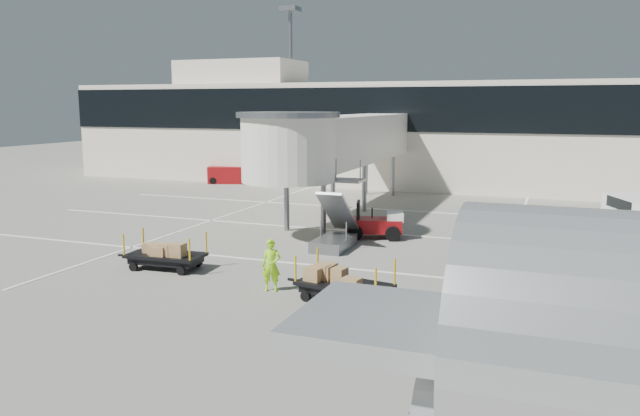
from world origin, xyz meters
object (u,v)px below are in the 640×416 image
at_px(ground_worker, 271,265).
at_px(minivan, 636,210).
at_px(box_cart_far, 167,256).
at_px(belt_loader, 231,175).
at_px(baggage_tug, 376,225).
at_px(box_cart_near, 342,284).
at_px(suitcase_cart, 561,259).

relative_size(ground_worker, minivan, 0.39).
height_order(box_cart_far, belt_loader, belt_loader).
relative_size(baggage_tug, belt_loader, 0.74).
relative_size(minivan, belt_loader, 1.19).
bearing_deg(minivan, belt_loader, 141.43).
bearing_deg(belt_loader, box_cart_near, -73.30).
height_order(baggage_tug, ground_worker, ground_worker).
xyz_separation_m(baggage_tug, ground_worker, (-0.99, -9.69, 0.27)).
bearing_deg(box_cart_far, ground_worker, -17.07).
relative_size(suitcase_cart, ground_worker, 1.96).
height_order(minivan, belt_loader, belt_loader).
relative_size(suitcase_cart, minivan, 0.76).
xyz_separation_m(box_cart_far, minivan, (18.02, 15.15, 0.48)).
bearing_deg(box_cart_near, belt_loader, 136.23).
distance_m(suitcase_cart, minivan, 10.57).
relative_size(box_cart_far, minivan, 0.78).
relative_size(box_cart_near, minivan, 0.81).
relative_size(box_cart_far, ground_worker, 2.02).
bearing_deg(box_cart_far, suitcase_cart, 16.24).
xyz_separation_m(box_cart_near, belt_loader, (-18.42, 25.92, 0.11)).
height_order(baggage_tug, suitcase_cart, baggage_tug).
height_order(suitcase_cart, ground_worker, ground_worker).
bearing_deg(belt_loader, box_cart_far, -85.11).
height_order(suitcase_cart, box_cart_near, box_cart_near).
height_order(suitcase_cart, box_cart_far, box_cart_far).
distance_m(suitcase_cart, ground_worker, 11.38).
bearing_deg(belt_loader, minivan, -36.81).
distance_m(baggage_tug, belt_loader, 23.24).
bearing_deg(box_cart_near, suitcase_cart, 55.18).
relative_size(baggage_tug, ground_worker, 1.61).
distance_m(box_cart_near, box_cart_far, 7.83).
bearing_deg(suitcase_cart, box_cart_near, -131.00).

